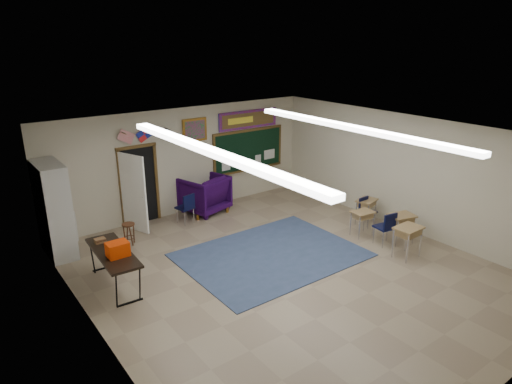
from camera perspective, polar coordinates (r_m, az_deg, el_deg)
floor at (r=10.09m, az=3.90°, el=-9.85°), size 9.00×9.00×0.00m
back_wall at (r=13.02m, az=-8.92°, el=3.85°), size 8.00×0.04×3.00m
front_wall at (r=7.05m, az=29.21°, el=-12.20°), size 8.00×0.04×3.00m
left_wall at (r=7.68m, az=-19.45°, el=-8.17°), size 0.04×9.00×3.00m
right_wall at (r=12.32m, az=18.38°, el=2.21°), size 0.04×9.00×3.00m
ceiling at (r=9.03m, az=4.32°, el=7.05°), size 8.00×9.00×0.04m
area_rug at (r=10.74m, az=1.93°, el=-7.85°), size 4.00×3.00×0.02m
fluorescent_strips at (r=9.04m, az=4.31°, el=6.68°), size 3.86×6.00×0.10m
doorway at (r=12.42m, az=-14.59°, el=0.56°), size 1.10×0.89×2.16m
chalkboard at (r=14.12m, az=-0.93°, el=5.12°), size 2.55×0.14×1.30m
bulletin_board at (r=13.92m, az=-0.96°, el=9.07°), size 2.10×0.05×0.55m
framed_art_print at (r=12.96m, az=-7.67°, el=7.70°), size 0.75×0.05×0.65m
wall_clock at (r=12.56m, az=-11.27°, el=7.13°), size 0.32×0.05×0.32m
wall_flags at (r=12.18m, az=-14.87°, el=7.12°), size 1.16×0.06×0.70m
storage_cabinet at (r=11.36m, az=-23.91°, el=-2.04°), size 0.59×1.25×2.20m
wingback_armchair at (r=13.19m, az=-6.51°, el=-0.22°), size 1.42×1.45×1.08m
student_chair_reading at (r=12.48m, az=-8.88°, el=-2.02°), size 0.51×0.51×0.85m
student_chair_desk_a at (r=11.52m, az=15.71°, el=-4.35°), size 0.49×0.49×0.86m
student_chair_desk_b at (r=12.51m, az=13.79°, el=-2.50°), size 0.40×0.40×0.78m
student_desk_front_left at (r=11.91m, az=13.12°, el=-3.69°), size 0.59×0.47×0.66m
student_desk_front_right at (r=12.68m, az=13.58°, el=-2.21°), size 0.66×0.56×0.69m
student_desk_back_left at (r=11.03m, az=18.38°, el=-5.77°), size 0.64×0.49×0.75m
student_desk_back_right at (r=11.76m, az=17.63°, el=-4.19°), size 0.70×0.59×0.73m
folding_table at (r=9.78m, az=-17.26°, el=-8.94°), size 0.71×1.88×1.05m
wooden_stool at (r=11.57m, az=-15.58°, el=-5.04°), size 0.31×0.31×0.54m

